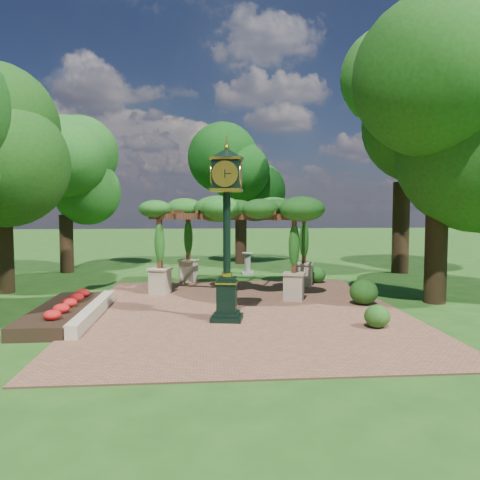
{
  "coord_description": "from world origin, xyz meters",
  "views": [
    {
      "loc": [
        -1.36,
        -13.69,
        3.34
      ],
      "look_at": [
        0.0,
        2.5,
        2.2
      ],
      "focal_mm": 35.0,
      "sensor_mm": 36.0,
      "label": 1
    }
  ],
  "objects": [
    {
      "name": "tree_north",
      "position": [
        1.0,
        13.83,
        5.07
      ],
      "size": [
        3.67,
        3.67,
        7.42
      ],
      "color": "#382116",
      "rests_on": "ground"
    },
    {
      "name": "brick_plaza",
      "position": [
        0.0,
        1.0,
        0.02
      ],
      "size": [
        10.0,
        12.0,
        0.04
      ],
      "primitive_type": "cube",
      "color": "brown",
      "rests_on": "ground"
    },
    {
      "name": "pedestal_clock",
      "position": [
        -0.61,
        -0.2,
        3.04
      ],
      "size": [
        1.16,
        1.16,
        5.09
      ],
      "rotation": [
        0.0,
        0.0,
        -0.18
      ],
      "color": "black",
      "rests_on": "brick_plaza"
    },
    {
      "name": "tree_west_near",
      "position": [
        -8.98,
        5.06,
        5.59
      ],
      "size": [
        4.46,
        4.46,
        8.15
      ],
      "color": "black",
      "rests_on": "ground"
    },
    {
      "name": "shrub_back",
      "position": [
        3.69,
        6.28,
        0.39
      ],
      "size": [
        0.92,
        0.92,
        0.7
      ],
      "primitive_type": "ellipsoid",
      "rotation": [
        0.0,
        0.0,
        -0.21
      ],
      "color": "#205D1B",
      "rests_on": "brick_plaza"
    },
    {
      "name": "ground",
      "position": [
        0.0,
        0.0,
        0.0
      ],
      "size": [
        120.0,
        120.0,
        0.0
      ],
      "primitive_type": "plane",
      "color": "#1E4714",
      "rests_on": "ground"
    },
    {
      "name": "sundial",
      "position": [
        0.96,
        9.45,
        0.48
      ],
      "size": [
        0.64,
        0.64,
        1.09
      ],
      "rotation": [
        0.0,
        0.0,
        0.06
      ],
      "color": "gray",
      "rests_on": "ground"
    },
    {
      "name": "tree_west_far",
      "position": [
        -8.22,
        10.8,
        5.22
      ],
      "size": [
        3.82,
        3.82,
        7.64
      ],
      "color": "#312013",
      "rests_on": "ground"
    },
    {
      "name": "tree_east_far",
      "position": [
        8.78,
        9.28,
        8.14
      ],
      "size": [
        4.8,
        4.8,
        11.9
      ],
      "color": "#2F2012",
      "rests_on": "ground"
    },
    {
      "name": "border_wall",
      "position": [
        -4.6,
        0.5,
        0.2
      ],
      "size": [
        0.35,
        5.0,
        0.4
      ],
      "primitive_type": "cube",
      "color": "#C6B793",
      "rests_on": "ground"
    },
    {
      "name": "tree_east_near",
      "position": [
        6.79,
        1.87,
        6.41
      ],
      "size": [
        5.23,
        5.23,
        9.32
      ],
      "color": "#2F2113",
      "rests_on": "ground"
    },
    {
      "name": "flower_bed",
      "position": [
        -5.5,
        0.5,
        0.18
      ],
      "size": [
        1.5,
        5.0,
        0.36
      ],
      "primitive_type": "cube",
      "color": "red",
      "rests_on": "ground"
    },
    {
      "name": "shrub_front",
      "position": [
        3.45,
        -1.41,
        0.36
      ],
      "size": [
        0.89,
        0.89,
        0.63
      ],
      "primitive_type": "ellipsoid",
      "rotation": [
        0.0,
        0.0,
        -0.33
      ],
      "color": "#204F16",
      "rests_on": "brick_plaza"
    },
    {
      "name": "shrub_mid",
      "position": [
        4.15,
        1.62,
        0.47
      ],
      "size": [
        1.21,
        1.21,
        0.85
      ],
      "primitive_type": "ellipsoid",
      "rotation": [
        0.0,
        0.0,
        0.35
      ],
      "color": "#1C4814",
      "rests_on": "brick_plaza"
    },
    {
      "name": "pergola",
      "position": [
        0.0,
        4.85,
        3.08
      ],
      "size": [
        6.84,
        5.45,
        3.75
      ],
      "rotation": [
        0.0,
        0.0,
        -0.33
      ],
      "color": "tan",
      "rests_on": "brick_plaza"
    }
  ]
}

